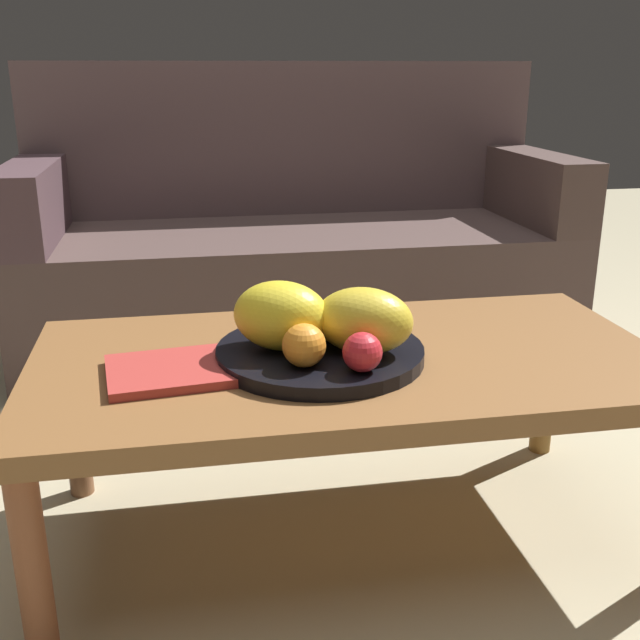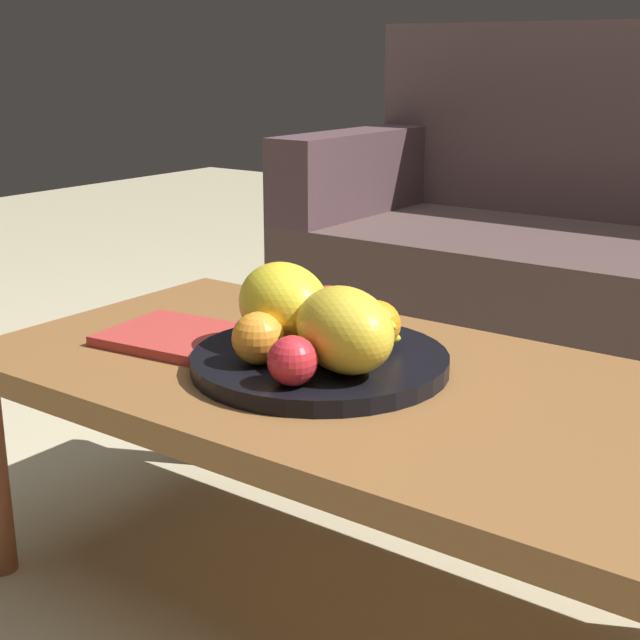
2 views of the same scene
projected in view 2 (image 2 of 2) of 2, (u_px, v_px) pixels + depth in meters
The scene contains 11 objects.
ground_plane at pixel (356, 607), 1.40m from camera, with size 8.00×8.00×0.00m, color #B7AC89.
coffee_table at pixel (358, 401), 1.31m from camera, with size 1.15×0.59×0.38m.
fruit_bowl at pixel (320, 362), 1.31m from camera, with size 0.37×0.37×0.03m, color black.
melon_large_front at pixel (283, 304), 1.33m from camera, with size 0.17×0.12×0.12m, color yellow.
melon_smaller_beside at pixel (344, 330), 1.22m from camera, with size 0.17×0.12×0.12m, color yellow.
orange_front at pixel (377, 325), 1.32m from camera, with size 0.07×0.07×0.07m, color orange.
orange_left at pixel (258, 338), 1.25m from camera, with size 0.07×0.07×0.07m, color orange.
apple_front at pixel (328, 309), 1.40m from camera, with size 0.07×0.07×0.07m, color #B73D29.
apple_left at pixel (292, 361), 1.17m from camera, with size 0.07×0.07×0.07m, color red.
banana_bunch at pixel (347, 329), 1.32m from camera, with size 0.16×0.10×0.06m.
magazine at pixel (186, 338), 1.43m from camera, with size 0.25×0.18×0.02m, color #B53933.
Camera 2 is at (0.68, -1.02, 0.82)m, focal length 51.08 mm.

